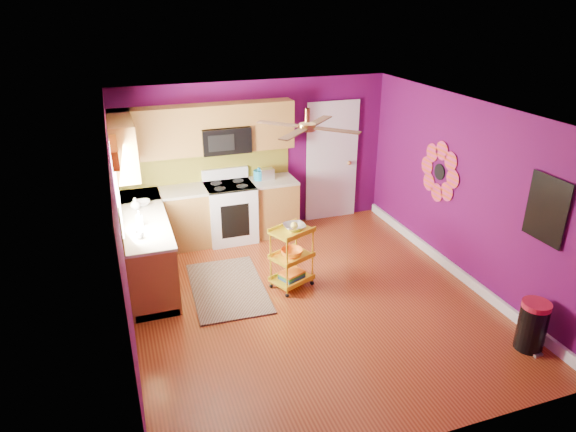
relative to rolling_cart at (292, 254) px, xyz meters
name	(u,v)px	position (x,y,z in m)	size (l,w,h in m)	color
ground	(310,300)	(0.11, -0.41, -0.49)	(5.00, 5.00, 0.00)	maroon
room_envelope	(315,184)	(0.14, -0.41, 1.14)	(4.54, 5.04, 2.52)	#54094A
lower_cabinets	(185,230)	(-1.24, 1.41, -0.06)	(2.81, 2.31, 0.94)	brown
electric_range	(230,211)	(-0.44, 1.76, -0.01)	(0.76, 0.66, 1.13)	white
upper_cabinetry	(181,136)	(-1.13, 1.76, 1.31)	(2.80, 2.30, 1.26)	brown
left_window	(115,169)	(-2.11, 0.64, 1.24)	(0.08, 1.35, 1.08)	white
panel_door	(332,163)	(1.46, 2.06, 0.53)	(0.95, 0.11, 2.15)	white
right_wall_art	(483,187)	(2.34, -0.75, 0.95)	(0.04, 2.74, 1.04)	black
ceiling_fan	(307,126)	(0.11, -0.21, 1.80)	(1.01, 1.01, 0.26)	#BF8C3F
shag_rug	(228,288)	(-0.86, 0.23, -0.48)	(0.97, 1.58, 0.02)	black
rolling_cart	(292,254)	(0.00, 0.00, 0.00)	(0.64, 0.57, 0.96)	yellow
trash_can	(532,326)	(2.10, -2.16, -0.19)	(0.34, 0.36, 0.60)	black
teal_kettle	(259,175)	(0.08, 1.85, 0.53)	(0.18, 0.18, 0.21)	#1678A9
toaster	(267,174)	(0.21, 1.83, 0.54)	(0.22, 0.15, 0.18)	beige
soap_bottle_a	(139,218)	(-1.90, 0.64, 0.55)	(0.09, 0.09, 0.20)	#EA3F72
soap_bottle_b	(135,204)	(-1.91, 1.20, 0.53)	(0.14, 0.14, 0.18)	white
counter_dish	(142,203)	(-1.82, 1.34, 0.48)	(0.24, 0.24, 0.06)	white
counter_cup	(139,235)	(-1.93, 0.23, 0.49)	(0.11, 0.11, 0.09)	white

